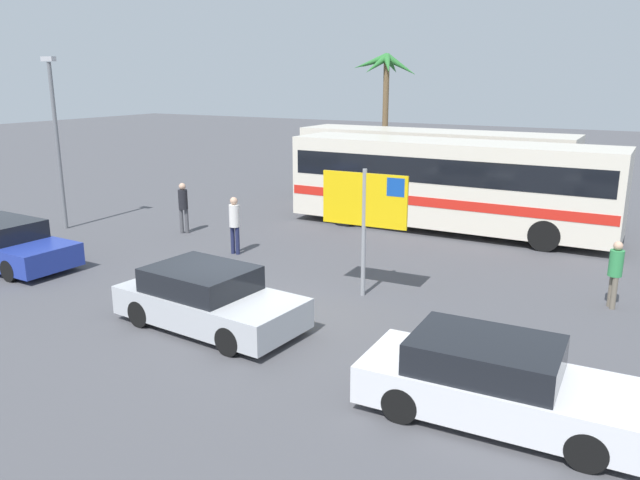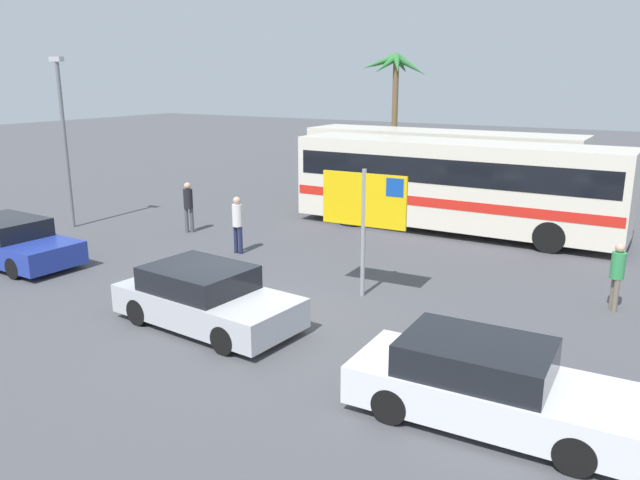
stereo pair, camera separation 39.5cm
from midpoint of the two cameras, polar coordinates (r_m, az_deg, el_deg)
ground at (r=14.28m, az=-8.37°, el=-7.39°), size 120.00×120.00×0.00m
bus_front_coach at (r=22.36m, az=11.24°, el=5.31°), size 11.36×2.52×3.17m
bus_rear_coach at (r=26.51m, az=9.80°, el=6.82°), size 11.36×2.52×3.17m
ferry_sign at (r=15.13m, az=3.50°, el=3.23°), size 2.20×0.16×3.20m
car_white at (r=10.47m, az=14.73°, el=-12.49°), size 4.47×1.89×1.32m
car_blue at (r=20.30m, az=-27.40°, el=-0.34°), size 4.59×2.02×1.32m
car_silver at (r=13.91m, az=-11.03°, el=-5.31°), size 4.35×2.23×1.32m
pedestrian_near_sign at (r=22.25m, az=-12.91°, el=3.26°), size 0.32×0.32×1.78m
pedestrian_by_bus at (r=16.11m, az=24.78°, el=-2.44°), size 0.32×0.32×1.63m
pedestrian_crossing_lot at (r=19.30m, az=-8.42°, el=1.78°), size 0.32×0.32×1.79m
lamp_post_left_side at (r=23.99m, az=-23.40°, el=8.71°), size 0.56×0.20×6.00m
palm_tree_seaside at (r=35.05m, az=5.70°, el=14.77°), size 3.59×3.56×6.56m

